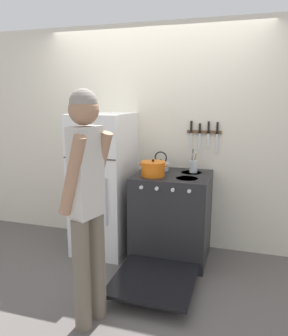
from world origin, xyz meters
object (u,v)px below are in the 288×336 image
at_px(tea_kettle, 161,165).
at_px(utensil_jar, 193,166).
at_px(dutch_oven_pot, 153,169).
at_px(person, 87,197).
at_px(refrigerator, 104,183).
at_px(stove_range, 171,217).

distance_m(tea_kettle, utensil_jar, 0.36).
height_order(dutch_oven_pot, tea_kettle, tea_kettle).
height_order(dutch_oven_pot, utensil_jar, utensil_jar).
xyz_separation_m(dutch_oven_pot, tea_kettle, (0.01, 0.28, -0.02)).
relative_size(dutch_oven_pot, person, 0.17).
bearing_deg(tea_kettle, person, -98.21).
bearing_deg(refrigerator, tea_kettle, 13.48).
xyz_separation_m(dutch_oven_pot, person, (-0.19, -1.13, 0.01)).
bearing_deg(stove_range, person, -106.62).
relative_size(refrigerator, utensil_jar, 6.10).
distance_m(refrigerator, tea_kettle, 0.68).
distance_m(tea_kettle, person, 1.42).
distance_m(dutch_oven_pot, utensil_jar, 0.47).
xyz_separation_m(refrigerator, person, (0.42, -1.25, 0.24)).
bearing_deg(tea_kettle, dutch_oven_pot, -92.91).
relative_size(stove_range, utensil_jar, 5.66).
xyz_separation_m(stove_range, tea_kettle, (-0.16, 0.18, 0.53)).
distance_m(dutch_oven_pot, tea_kettle, 0.28).
distance_m(stove_range, tea_kettle, 0.59).
distance_m(stove_range, person, 1.40).
height_order(refrigerator, tea_kettle, refrigerator).
bearing_deg(utensil_jar, tea_kettle, -178.84).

